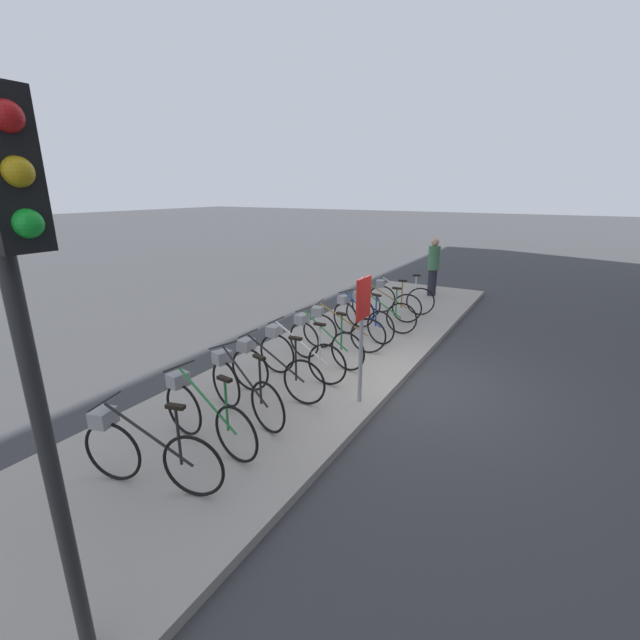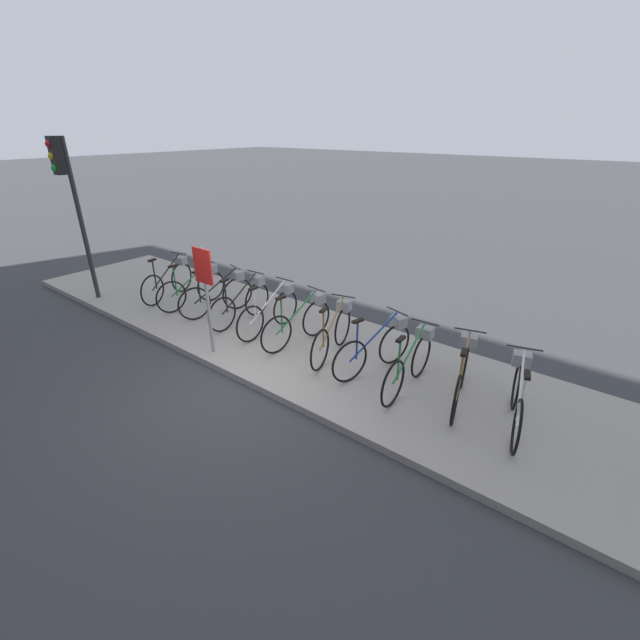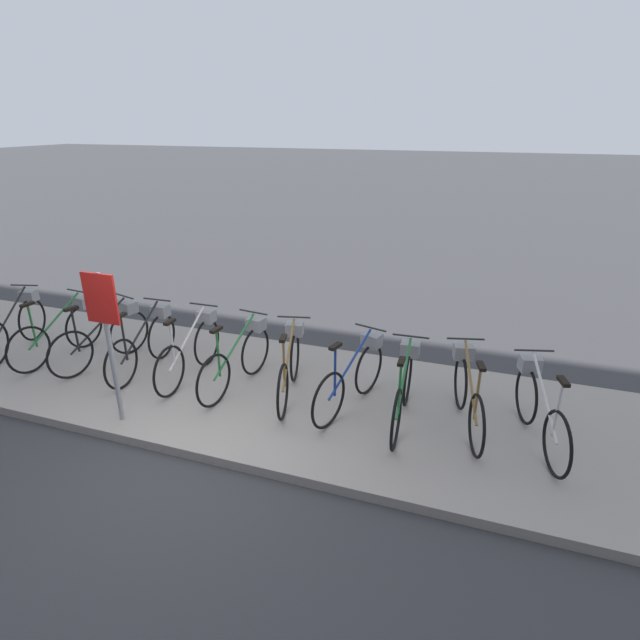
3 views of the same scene
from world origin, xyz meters
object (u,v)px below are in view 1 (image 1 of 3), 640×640
parked_bicycle_4 (297,353)px  traffic_light (25,300)px  parked_bicycle_7 (359,317)px  parked_bicycle_0 (144,450)px  parked_bicycle_10 (397,296)px  parked_bicycle_6 (339,328)px  parked_bicycle_9 (383,303)px  parked_bicycle_8 (377,311)px  parked_bicycle_5 (321,340)px  pedestrian (433,266)px  parked_bicycle_3 (271,369)px  parked_bicycle_2 (241,387)px  parked_bicycle_1 (203,412)px  sign_post (362,319)px

parked_bicycle_4 → traffic_light: size_ratio=0.48×
parked_bicycle_7 → parked_bicycle_0: bearing=-178.9°
parked_bicycle_7 → parked_bicycle_10: bearing=-1.2°
parked_bicycle_10 → traffic_light: size_ratio=0.47×
parked_bicycle_6 → parked_bicycle_9: same height
parked_bicycle_0 → parked_bicycle_7: same height
parked_bicycle_8 → parked_bicycle_5: bearing=177.0°
parked_bicycle_7 → parked_bicycle_8: 0.68m
parked_bicycle_5 → pedestrian: size_ratio=0.99×
parked_bicycle_9 → traffic_light: size_ratio=0.47×
parked_bicycle_0 → parked_bicycle_3: 2.42m
parked_bicycle_8 → parked_bicycle_4: bearing=177.2°
parked_bicycle_2 → parked_bicycle_6: (3.02, 0.03, 0.00)m
parked_bicycle_9 → parked_bicycle_5: bearing=-179.3°
parked_bicycle_0 → parked_bicycle_3: bearing=2.5°
parked_bicycle_9 → parked_bicycle_10: (0.80, -0.08, 0.00)m
parked_bicycle_0 → parked_bicycle_9: same height
parked_bicycle_2 → parked_bicycle_3: size_ratio=0.97×
parked_bicycle_5 → parked_bicycle_8: same height
parked_bicycle_0 → pedestrian: size_ratio=0.96×
traffic_light → parked_bicycle_2: bearing=23.0°
parked_bicycle_10 → parked_bicycle_7: bearing=178.8°
parked_bicycle_7 → pedestrian: size_ratio=0.96×
parked_bicycle_4 → traffic_light: 5.21m
parked_bicycle_5 → parked_bicycle_6: same height
parked_bicycle_1 → sign_post: 2.52m
parked_bicycle_0 → parked_bicycle_9: bearing=1.2°
parked_bicycle_1 → parked_bicycle_2: bearing=4.1°
parked_bicycle_4 → sign_post: sign_post is taller
parked_bicycle_2 → pedestrian: bearing=-1.6°
parked_bicycle_7 → parked_bicycle_1: bearing=-179.1°
parked_bicycle_8 → traffic_light: (-7.67, -1.20, 2.10)m
parked_bicycle_3 → parked_bicycle_5: 1.55m
parked_bicycle_3 → parked_bicycle_6: size_ratio=1.02×
parked_bicycle_7 → pedestrian: pedestrian is taller
parked_bicycle_1 → parked_bicycle_7: bearing=0.9°
sign_post → parked_bicycle_2: bearing=134.7°
parked_bicycle_1 → parked_bicycle_4: bearing=2.6°
parked_bicycle_1 → parked_bicycle_3: (1.51, 0.07, 0.00)m
sign_post → parked_bicycle_9: bearing=17.8°
parked_bicycle_2 → sign_post: bearing=-45.3°
parked_bicycle_6 → parked_bicycle_8: bearing=-5.1°
parked_bicycle_7 → pedestrian: bearing=-3.1°
parked_bicycle_4 → pedestrian: 7.11m
parked_bicycle_7 → parked_bicycle_9: size_ratio=0.99×
parked_bicycle_5 → parked_bicycle_0: bearing=-178.4°
sign_post → parked_bicycle_10: bearing=14.1°
parked_bicycle_2 → parked_bicycle_7: same height
parked_bicycle_0 → traffic_light: size_ratio=0.47×
parked_bicycle_8 → sign_post: bearing=-160.9°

